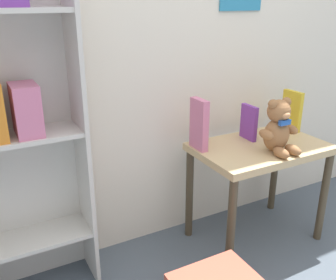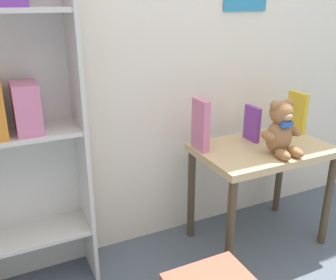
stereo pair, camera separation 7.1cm
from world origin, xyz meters
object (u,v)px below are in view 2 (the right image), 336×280
object	(u,v)px
teddy_bear	(281,130)
book_standing_purple	(252,124)
display_table	(262,162)
book_standing_yellow	(297,112)
book_standing_pink	(201,125)
bookshelf_side	(8,109)

from	to	relation	value
teddy_bear	book_standing_purple	size ratio (longest dim) A/B	1.44
display_table	book_standing_purple	bearing A→B (deg)	90.00
teddy_bear	book_standing_purple	world-z (taller)	teddy_bear
book_standing_purple	book_standing_yellow	xyz separation A→B (m)	(0.30, 0.00, 0.02)
teddy_bear	book_standing_pink	distance (m)	0.38
bookshelf_side	book_standing_pink	bearing A→B (deg)	-5.07
book_standing_pink	book_standing_yellow	distance (m)	0.61
bookshelf_side	teddy_bear	distance (m)	1.20
teddy_bear	book_standing_purple	distance (m)	0.20
book_standing_purple	bookshelf_side	bearing A→B (deg)	177.15
book_standing_purple	teddy_bear	bearing A→B (deg)	-85.84
display_table	teddy_bear	world-z (taller)	teddy_bear
bookshelf_side	book_standing_yellow	xyz separation A→B (m)	(1.44, -0.08, -0.18)
display_table	book_standing_pink	xyz separation A→B (m)	(-0.30, 0.11, 0.21)
display_table	book_standing_pink	world-z (taller)	book_standing_pink
display_table	teddy_bear	size ratio (longest dim) A/B	2.55
bookshelf_side	display_table	xyz separation A→B (m)	(1.14, -0.18, -0.37)
bookshelf_side	book_standing_yellow	world-z (taller)	bookshelf_side
book_standing_yellow	bookshelf_side	bearing A→B (deg)	175.19
teddy_bear	book_standing_purple	bearing A→B (deg)	92.96
teddy_bear	bookshelf_side	bearing A→B (deg)	166.25
teddy_bear	book_standing_yellow	size ratio (longest dim) A/B	1.18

